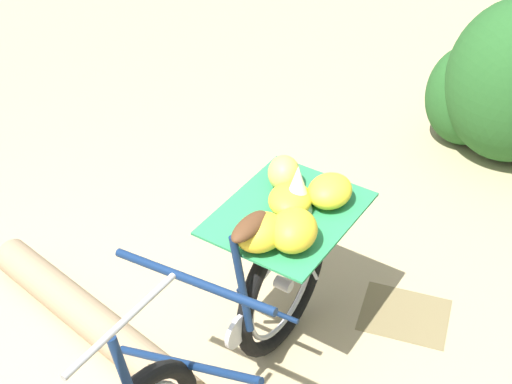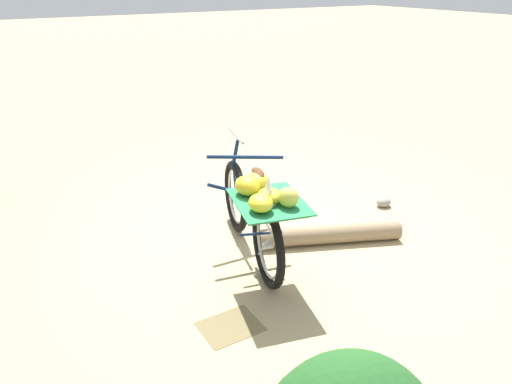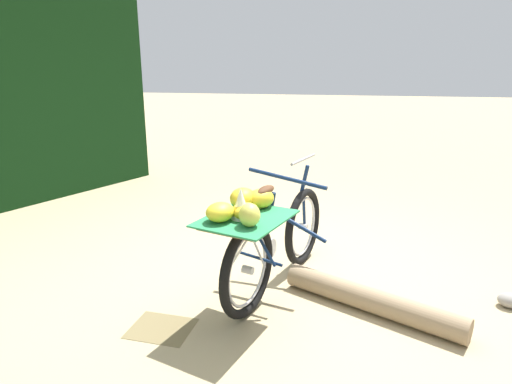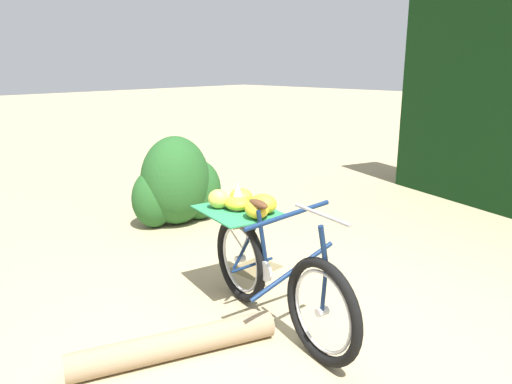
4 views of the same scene
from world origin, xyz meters
name	(u,v)px [view 1 (image 1 of 4)]	position (x,y,z in m)	size (l,w,h in m)	color
bicycle	(240,310)	(-0.21, -0.45, 0.52)	(0.88, 1.80, 1.03)	black
fallen_log	(91,319)	(0.61, -0.53, 0.09)	(0.19, 0.19, 1.41)	#937A5B
leaf_litter_patch	(405,314)	(-0.84, -1.15, 0.00)	(0.44, 0.36, 0.01)	olive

